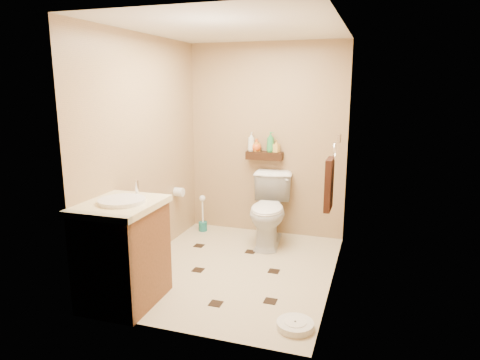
% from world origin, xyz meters
% --- Properties ---
extents(ground, '(2.50, 2.50, 0.00)m').
position_xyz_m(ground, '(0.00, 0.00, 0.00)').
color(ground, '#BDAA8A').
rests_on(ground, ground).
extents(wall_back, '(2.00, 0.04, 2.40)m').
position_xyz_m(wall_back, '(0.00, 1.25, 1.20)').
color(wall_back, '#9F7D5A').
rests_on(wall_back, ground).
extents(wall_front, '(2.00, 0.04, 2.40)m').
position_xyz_m(wall_front, '(0.00, -1.25, 1.20)').
color(wall_front, '#9F7D5A').
rests_on(wall_front, ground).
extents(wall_left, '(0.04, 2.50, 2.40)m').
position_xyz_m(wall_left, '(-1.00, 0.00, 1.20)').
color(wall_left, '#9F7D5A').
rests_on(wall_left, ground).
extents(wall_right, '(0.04, 2.50, 2.40)m').
position_xyz_m(wall_right, '(1.00, 0.00, 1.20)').
color(wall_right, '#9F7D5A').
rests_on(wall_right, ground).
extents(ceiling, '(2.00, 2.50, 0.02)m').
position_xyz_m(ceiling, '(0.00, 0.00, 2.40)').
color(ceiling, silver).
rests_on(ceiling, wall_back).
extents(wall_shelf, '(0.46, 0.14, 0.10)m').
position_xyz_m(wall_shelf, '(0.00, 1.17, 1.02)').
color(wall_shelf, black).
rests_on(wall_shelf, wall_back).
extents(floor_accents, '(1.25, 1.35, 0.01)m').
position_xyz_m(floor_accents, '(0.01, -0.07, 0.00)').
color(floor_accents, black).
rests_on(floor_accents, ground).
extents(toilet, '(0.57, 0.88, 0.84)m').
position_xyz_m(toilet, '(0.16, 0.83, 0.42)').
color(toilet, white).
rests_on(toilet, ground).
extents(vanity, '(0.63, 0.76, 1.05)m').
position_xyz_m(vanity, '(-0.70, -0.95, 0.47)').
color(vanity, brown).
rests_on(vanity, ground).
extents(bathroom_scale, '(0.37, 0.37, 0.06)m').
position_xyz_m(bathroom_scale, '(0.82, -0.92, 0.03)').
color(bathroom_scale, white).
rests_on(bathroom_scale, ground).
extents(toilet_brush, '(0.11, 0.11, 0.48)m').
position_xyz_m(toilet_brush, '(-0.78, 1.01, 0.17)').
color(toilet_brush, '#1A6966').
rests_on(toilet_brush, ground).
extents(towel_ring, '(0.12, 0.30, 0.76)m').
position_xyz_m(towel_ring, '(0.91, 0.25, 0.95)').
color(towel_ring, silver).
rests_on(towel_ring, wall_right).
extents(toilet_paper, '(0.12, 0.11, 0.12)m').
position_xyz_m(toilet_paper, '(-0.94, 0.65, 0.60)').
color(toilet_paper, white).
rests_on(toilet_paper, wall_left).
extents(bottle_a, '(0.11, 0.11, 0.24)m').
position_xyz_m(bottle_a, '(-0.17, 1.17, 1.19)').
color(bottle_a, silver).
rests_on(bottle_a, wall_shelf).
extents(bottle_b, '(0.10, 0.10, 0.16)m').
position_xyz_m(bottle_b, '(-0.10, 1.17, 1.15)').
color(bottle_b, orange).
rests_on(bottle_b, wall_shelf).
extents(bottle_c, '(0.17, 0.17, 0.16)m').
position_xyz_m(bottle_c, '(-0.10, 1.17, 1.15)').
color(bottle_c, '#DF571A').
rests_on(bottle_c, wall_shelf).
extents(bottle_d, '(0.12, 0.12, 0.25)m').
position_xyz_m(bottle_d, '(0.08, 1.17, 1.20)').
color(bottle_d, '#2F8E49').
rests_on(bottle_d, wall_shelf).
extents(bottle_e, '(0.09, 0.09, 0.15)m').
position_xyz_m(bottle_e, '(0.15, 1.17, 1.15)').
color(bottle_e, gold).
rests_on(bottle_e, wall_shelf).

